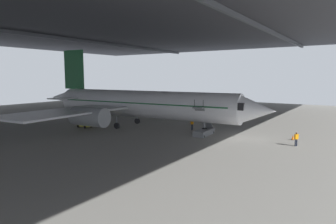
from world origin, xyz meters
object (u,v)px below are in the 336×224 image
object	(u,v)px
crew_worker_by_stairs	(192,123)
baggage_tug	(85,124)
traffic_cone_orange	(293,137)
airplane_main	(139,104)
crew_worker_near_nose	(296,138)
boarding_stairs	(204,130)

from	to	relation	value
crew_worker_by_stairs	baggage_tug	distance (m)	16.35
baggage_tug	traffic_cone_orange	bearing A→B (deg)	-73.81
airplane_main	traffic_cone_orange	xyz separation A→B (m)	(3.43, -21.37, -3.30)
airplane_main	crew_worker_near_nose	size ratio (longest dim) A/B	24.99
crew_worker_by_stairs	baggage_tug	world-z (taller)	crew_worker_by_stairs
traffic_cone_orange	baggage_tug	xyz separation A→B (m)	(-8.20, 28.23, 0.23)
airplane_main	baggage_tug	bearing A→B (deg)	124.78
traffic_cone_orange	baggage_tug	world-z (taller)	baggage_tug
boarding_stairs	crew_worker_near_nose	bearing A→B (deg)	-89.88
traffic_cone_orange	baggage_tug	distance (m)	29.39
boarding_stairs	crew_worker_near_nose	xyz separation A→B (m)	(0.02, -11.45, 0.15)
crew_worker_by_stairs	baggage_tug	bearing A→B (deg)	115.76
boarding_stairs	baggage_tug	bearing A→B (deg)	105.22
boarding_stairs	crew_worker_by_stairs	bearing A→B (deg)	53.19
crew_worker_near_nose	crew_worker_by_stairs	distance (m)	14.66
crew_worker_by_stairs	baggage_tug	size ratio (longest dim) A/B	0.77
crew_worker_by_stairs	airplane_main	bearing A→B (deg)	106.57
airplane_main	traffic_cone_orange	bearing A→B (deg)	-80.88
airplane_main	crew_worker_by_stairs	xyz separation A→B (m)	(2.34, -7.86, -2.60)
boarding_stairs	baggage_tug	distance (m)	18.40
crew_worker_near_nose	baggage_tug	bearing A→B (deg)	99.44
boarding_stairs	airplane_main	bearing A→B (deg)	90.36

